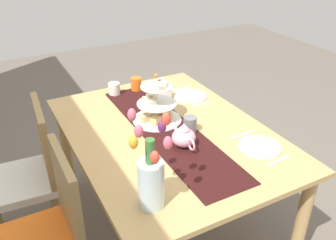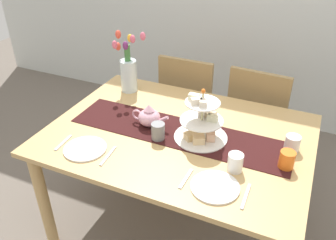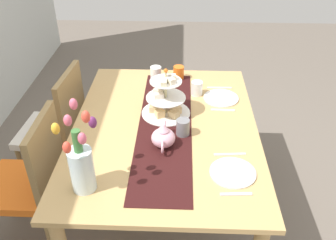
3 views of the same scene
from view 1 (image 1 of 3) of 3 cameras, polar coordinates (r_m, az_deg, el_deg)
ground_plane at (r=2.58m, az=-0.10°, el=-15.95°), size 8.00×8.00×0.00m
dining_table at (r=2.17m, az=-0.11°, el=-3.86°), size 1.48×1.08×0.74m
chair_left at (r=1.92m, az=-18.33°, el=-16.31°), size 0.42×0.42×0.91m
chair_right at (r=2.34m, az=-21.10°, el=-7.42°), size 0.45×0.45×0.91m
table_runner at (r=2.11m, az=-0.19°, el=-1.61°), size 1.29×0.31×0.00m
tiered_cake_stand at (r=2.18m, az=-1.77°, el=2.02°), size 0.30×0.30×0.30m
teapot at (r=1.94m, az=2.50°, el=-2.65°), size 0.24×0.13×0.14m
tulip_vase at (r=1.51m, az=-2.69°, el=-8.77°), size 0.22×0.18×0.45m
cream_jug at (r=2.57m, az=-8.46°, el=4.89°), size 0.08×0.08×0.08m
dinner_plate_left at (r=2.02m, az=14.23°, el=-4.10°), size 0.23×0.23×0.01m
fork_left at (r=1.94m, az=17.01°, el=-6.18°), size 0.03×0.15×0.01m
knife_left at (r=2.11m, az=11.68°, el=-2.28°), size 0.03×0.17×0.01m
dinner_plate_right at (r=2.52m, az=3.50°, el=3.80°), size 0.23×0.23×0.01m
fork_right at (r=2.42m, az=5.28°, el=2.45°), size 0.02×0.15×0.01m
knife_right at (r=2.64m, az=1.86°, el=4.96°), size 0.02×0.17×0.01m
mug_grey at (r=2.08m, az=3.50°, el=-0.72°), size 0.08×0.08×0.09m
mug_white_text at (r=2.47m, az=-0.25°, el=4.39°), size 0.08×0.08×0.09m
mug_orange at (r=2.61m, az=-5.02°, el=5.67°), size 0.08×0.08×0.09m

